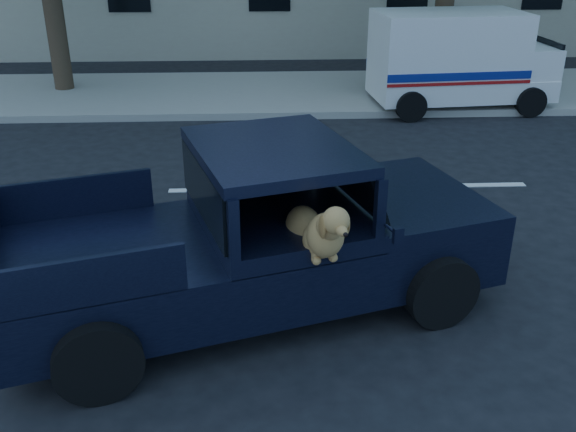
# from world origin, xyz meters

# --- Properties ---
(ground) EXTENTS (120.00, 120.00, 0.00)m
(ground) POSITION_xyz_m (0.00, 0.00, 0.00)
(ground) COLOR black
(ground) RESTS_ON ground
(far_sidewalk) EXTENTS (60.00, 4.00, 0.15)m
(far_sidewalk) POSITION_xyz_m (0.00, 9.20, 0.07)
(far_sidewalk) COLOR gray
(far_sidewalk) RESTS_ON ground
(lane_stripes) EXTENTS (21.60, 0.14, 0.01)m
(lane_stripes) POSITION_xyz_m (2.00, 3.40, 0.01)
(lane_stripes) COLOR silver
(lane_stripes) RESTS_ON ground
(pickup_truck) EXTENTS (5.36, 3.33, 1.79)m
(pickup_truck) POSITION_xyz_m (0.45, 0.08, 0.61)
(pickup_truck) COLOR black
(pickup_truck) RESTS_ON ground
(mail_truck) EXTENTS (3.92, 2.21, 2.07)m
(mail_truck) POSITION_xyz_m (4.93, 7.92, 0.91)
(mail_truck) COLOR silver
(mail_truck) RESTS_ON ground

